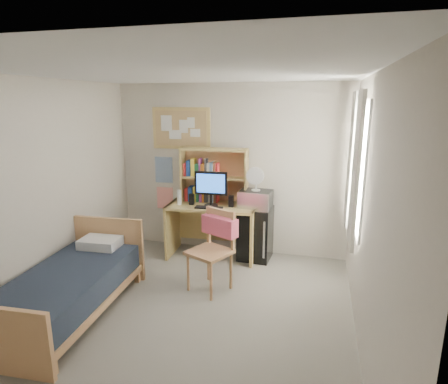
% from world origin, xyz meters
% --- Properties ---
extents(floor, '(3.60, 4.20, 0.02)m').
position_xyz_m(floor, '(0.00, 0.00, -0.01)').
color(floor, gray).
rests_on(floor, ground).
extents(ceiling, '(3.60, 4.20, 0.02)m').
position_xyz_m(ceiling, '(0.00, 0.00, 2.60)').
color(ceiling, white).
rests_on(ceiling, wall_back).
extents(wall_back, '(3.60, 0.04, 2.60)m').
position_xyz_m(wall_back, '(0.00, 2.10, 1.30)').
color(wall_back, beige).
rests_on(wall_back, floor).
extents(wall_front, '(3.60, 0.04, 2.60)m').
position_xyz_m(wall_front, '(0.00, -2.10, 1.30)').
color(wall_front, beige).
rests_on(wall_front, floor).
extents(wall_left, '(0.04, 4.20, 2.60)m').
position_xyz_m(wall_left, '(-1.80, 0.00, 1.30)').
color(wall_left, beige).
rests_on(wall_left, floor).
extents(wall_right, '(0.04, 4.20, 2.60)m').
position_xyz_m(wall_right, '(1.80, 0.00, 1.30)').
color(wall_right, beige).
rests_on(wall_right, floor).
extents(window_unit, '(0.10, 1.40, 1.70)m').
position_xyz_m(window_unit, '(1.75, 1.20, 1.60)').
color(window_unit, white).
rests_on(window_unit, wall_right).
extents(curtain_left, '(0.04, 0.55, 1.70)m').
position_xyz_m(curtain_left, '(1.72, 0.80, 1.60)').
color(curtain_left, silver).
rests_on(curtain_left, wall_right).
extents(curtain_right, '(0.04, 0.55, 1.70)m').
position_xyz_m(curtain_right, '(1.72, 1.60, 1.60)').
color(curtain_right, silver).
rests_on(curtain_right, wall_right).
extents(bulletin_board, '(0.94, 0.03, 0.64)m').
position_xyz_m(bulletin_board, '(-0.78, 2.08, 1.92)').
color(bulletin_board, tan).
rests_on(bulletin_board, wall_back).
extents(poster_wave, '(0.30, 0.01, 0.42)m').
position_xyz_m(poster_wave, '(-1.10, 2.09, 1.25)').
color(poster_wave, '#245592').
rests_on(poster_wave, wall_back).
extents(poster_japan, '(0.28, 0.01, 0.36)m').
position_xyz_m(poster_japan, '(-1.10, 2.09, 0.78)').
color(poster_japan, red).
rests_on(poster_japan, wall_back).
extents(desk, '(1.35, 0.73, 0.82)m').
position_xyz_m(desk, '(-0.19, 1.75, 0.41)').
color(desk, tan).
rests_on(desk, floor).
extents(desk_chair, '(0.68, 0.68, 1.03)m').
position_xyz_m(desk_chair, '(0.07, 0.72, 0.52)').
color(desk_chair, tan).
rests_on(desk_chair, floor).
extents(mini_fridge, '(0.50, 0.50, 0.80)m').
position_xyz_m(mini_fridge, '(0.46, 1.84, 0.40)').
color(mini_fridge, black).
rests_on(mini_fridge, floor).
extents(bed, '(1.04, 1.92, 0.51)m').
position_xyz_m(bed, '(-1.28, -0.23, 0.26)').
color(bed, '#1A212F').
rests_on(bed, floor).
extents(hutch, '(1.02, 0.31, 0.83)m').
position_xyz_m(hutch, '(-0.20, 1.90, 1.24)').
color(hutch, tan).
rests_on(hutch, desk).
extents(monitor, '(0.48, 0.06, 0.51)m').
position_xyz_m(monitor, '(-0.19, 1.69, 1.08)').
color(monitor, black).
rests_on(monitor, desk).
extents(keyboard, '(0.41, 0.15, 0.02)m').
position_xyz_m(keyboard, '(-0.18, 1.55, 0.83)').
color(keyboard, black).
rests_on(keyboard, desk).
extents(speaker_left, '(0.07, 0.07, 0.16)m').
position_xyz_m(speaker_left, '(-0.49, 1.68, 0.90)').
color(speaker_left, black).
rests_on(speaker_left, desk).
extents(speaker_right, '(0.07, 0.07, 0.17)m').
position_xyz_m(speaker_right, '(0.11, 1.71, 0.91)').
color(speaker_right, black).
rests_on(speaker_right, desk).
extents(water_bottle, '(0.07, 0.07, 0.23)m').
position_xyz_m(water_bottle, '(-0.67, 1.63, 0.93)').
color(water_bottle, silver).
rests_on(water_bottle, desk).
extents(hoodie, '(0.51, 0.34, 0.24)m').
position_xyz_m(hoodie, '(0.16, 0.90, 0.80)').
color(hoodie, '#DD546D').
rests_on(hoodie, desk_chair).
extents(microwave, '(0.48, 0.38, 0.27)m').
position_xyz_m(microwave, '(0.46, 1.82, 0.93)').
color(microwave, '#B7B7BC').
rests_on(microwave, mini_fridge).
extents(desk_fan, '(0.27, 0.27, 0.32)m').
position_xyz_m(desk_fan, '(0.46, 1.82, 1.22)').
color(desk_fan, silver).
rests_on(desk_fan, microwave).
extents(pillow, '(0.50, 0.37, 0.12)m').
position_xyz_m(pillow, '(-1.32, 0.52, 0.57)').
color(pillow, silver).
rests_on(pillow, bed).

